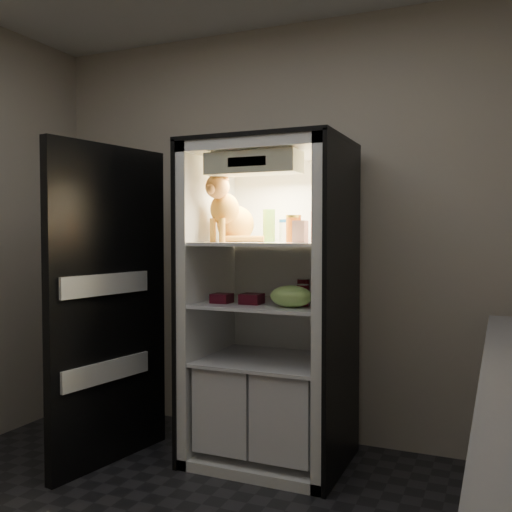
{
  "coord_description": "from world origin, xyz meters",
  "views": [
    {
      "loc": [
        1.24,
        -1.73,
        1.34
      ],
      "look_at": [
        -0.07,
        1.32,
        1.21
      ],
      "focal_mm": 40.0,
      "sensor_mm": 36.0,
      "label": 1
    }
  ],
  "objects_px": {
    "parmesan_shaker": "(269,226)",
    "grape_bag": "(291,296)",
    "soda_can_c": "(303,295)",
    "tabby_cat": "(230,215)",
    "berry_box_right": "(252,299)",
    "salsa_jar": "(294,229)",
    "soda_can_a": "(303,290)",
    "cream_carton": "(300,232)",
    "condiment_jar": "(283,294)",
    "berry_box_left": "(222,298)",
    "mayo_tub": "(287,231)",
    "refrigerator": "(272,326)",
    "soda_can_b": "(317,294)",
    "pepper_jar": "(321,225)"
  },
  "relations": [
    {
      "from": "pepper_jar",
      "to": "soda_can_c",
      "type": "relative_size",
      "value": 1.59
    },
    {
      "from": "soda_can_a",
      "to": "refrigerator",
      "type": "bearing_deg",
      "value": -164.57
    },
    {
      "from": "mayo_tub",
      "to": "soda_can_c",
      "type": "bearing_deg",
      "value": -53.6
    },
    {
      "from": "salsa_jar",
      "to": "cream_carton",
      "type": "height_order",
      "value": "salsa_jar"
    },
    {
      "from": "tabby_cat",
      "to": "mayo_tub",
      "type": "distance_m",
      "value": 0.36
    },
    {
      "from": "condiment_jar",
      "to": "grape_bag",
      "type": "height_order",
      "value": "grape_bag"
    },
    {
      "from": "condiment_jar",
      "to": "berry_box_right",
      "type": "bearing_deg",
      "value": -121.12
    },
    {
      "from": "cream_carton",
      "to": "grape_bag",
      "type": "bearing_deg",
      "value": -134.14
    },
    {
      "from": "grape_bag",
      "to": "berry_box_right",
      "type": "relative_size",
      "value": 2.04
    },
    {
      "from": "soda_can_c",
      "to": "berry_box_left",
      "type": "height_order",
      "value": "soda_can_c"
    },
    {
      "from": "cream_carton",
      "to": "refrigerator",
      "type": "bearing_deg",
      "value": 142.68
    },
    {
      "from": "mayo_tub",
      "to": "berry_box_right",
      "type": "height_order",
      "value": "mayo_tub"
    },
    {
      "from": "mayo_tub",
      "to": "soda_can_a",
      "type": "bearing_deg",
      "value": -23.46
    },
    {
      "from": "cream_carton",
      "to": "soda_can_c",
      "type": "height_order",
      "value": "cream_carton"
    },
    {
      "from": "soda_can_c",
      "to": "tabby_cat",
      "type": "bearing_deg",
      "value": 173.94
    },
    {
      "from": "soda_can_a",
      "to": "soda_can_b",
      "type": "relative_size",
      "value": 1.17
    },
    {
      "from": "soda_can_b",
      "to": "refrigerator",
      "type": "bearing_deg",
      "value": 172.47
    },
    {
      "from": "tabby_cat",
      "to": "berry_box_right",
      "type": "relative_size",
      "value": 3.62
    },
    {
      "from": "refrigerator",
      "to": "mayo_tub",
      "type": "height_order",
      "value": "refrigerator"
    },
    {
      "from": "refrigerator",
      "to": "soda_can_c",
      "type": "height_order",
      "value": "refrigerator"
    },
    {
      "from": "soda_can_a",
      "to": "cream_carton",
      "type": "bearing_deg",
      "value": -75.73
    },
    {
      "from": "mayo_tub",
      "to": "berry_box_right",
      "type": "relative_size",
      "value": 1.15
    },
    {
      "from": "parmesan_shaker",
      "to": "grape_bag",
      "type": "height_order",
      "value": "parmesan_shaker"
    },
    {
      "from": "berry_box_right",
      "to": "grape_bag",
      "type": "bearing_deg",
      "value": -11.0
    },
    {
      "from": "parmesan_shaker",
      "to": "cream_carton",
      "type": "distance_m",
      "value": 0.34
    },
    {
      "from": "salsa_jar",
      "to": "cream_carton",
      "type": "distance_m",
      "value": 0.14
    },
    {
      "from": "berry_box_left",
      "to": "tabby_cat",
      "type": "bearing_deg",
      "value": 86.27
    },
    {
      "from": "condiment_jar",
      "to": "berry_box_right",
      "type": "distance_m",
      "value": 0.23
    },
    {
      "from": "parmesan_shaker",
      "to": "condiment_jar",
      "type": "distance_m",
      "value": 0.41
    },
    {
      "from": "soda_can_b",
      "to": "berry_box_left",
      "type": "height_order",
      "value": "soda_can_b"
    },
    {
      "from": "salsa_jar",
      "to": "berry_box_right",
      "type": "height_order",
      "value": "salsa_jar"
    },
    {
      "from": "soda_can_a",
      "to": "condiment_jar",
      "type": "relative_size",
      "value": 1.57
    },
    {
      "from": "mayo_tub",
      "to": "soda_can_b",
      "type": "xyz_separation_m",
      "value": [
        0.23,
        -0.14,
        -0.36
      ]
    },
    {
      "from": "grape_bag",
      "to": "berry_box_right",
      "type": "bearing_deg",
      "value": 169.0
    },
    {
      "from": "tabby_cat",
      "to": "condiment_jar",
      "type": "height_order",
      "value": "tabby_cat"
    },
    {
      "from": "soda_can_a",
      "to": "parmesan_shaker",
      "type": "bearing_deg",
      "value": -171.93
    },
    {
      "from": "cream_carton",
      "to": "condiment_jar",
      "type": "relative_size",
      "value": 1.39
    },
    {
      "from": "parmesan_shaker",
      "to": "soda_can_b",
      "type": "distance_m",
      "value": 0.5
    },
    {
      "from": "mayo_tub",
      "to": "berry_box_left",
      "type": "distance_m",
      "value": 0.57
    },
    {
      "from": "salsa_jar",
      "to": "soda_can_a",
      "type": "height_order",
      "value": "salsa_jar"
    },
    {
      "from": "berry_box_left",
      "to": "soda_can_c",
      "type": "bearing_deg",
      "value": 5.68
    },
    {
      "from": "mayo_tub",
      "to": "grape_bag",
      "type": "relative_size",
      "value": 0.57
    },
    {
      "from": "refrigerator",
      "to": "soda_can_b",
      "type": "bearing_deg",
      "value": -7.53
    },
    {
      "from": "berry_box_right",
      "to": "tabby_cat",
      "type": "bearing_deg",
      "value": 157.37
    },
    {
      "from": "grape_bag",
      "to": "salsa_jar",
      "type": "bearing_deg",
      "value": 105.5
    },
    {
      "from": "soda_can_b",
      "to": "soda_can_c",
      "type": "height_order",
      "value": "soda_can_c"
    },
    {
      "from": "grape_bag",
      "to": "berry_box_left",
      "type": "relative_size",
      "value": 2.22
    },
    {
      "from": "cream_carton",
      "to": "soda_can_b",
      "type": "distance_m",
      "value": 0.38
    },
    {
      "from": "condiment_jar",
      "to": "berry_box_left",
      "type": "bearing_deg",
      "value": -143.11
    },
    {
      "from": "refrigerator",
      "to": "berry_box_left",
      "type": "height_order",
      "value": "refrigerator"
    }
  ]
}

